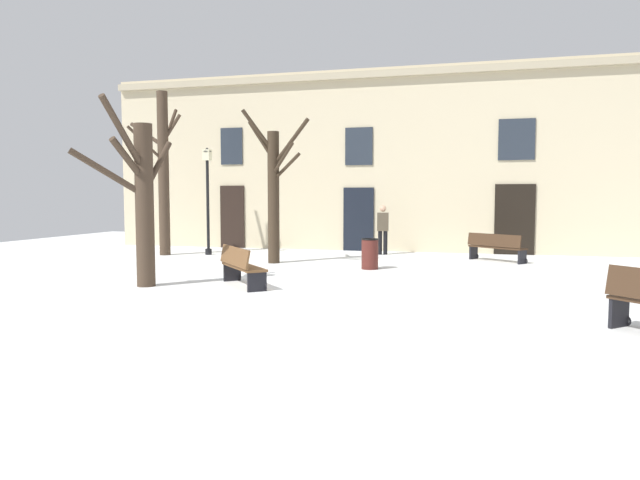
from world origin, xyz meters
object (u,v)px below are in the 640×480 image
tree_center (274,189)px  bench_near_lamp (241,266)px  tree_foreground (142,196)px  person_by_shop_door (383,227)px  tree_left_of_center (163,170)px  streetlamp (208,189)px  litter_bin (370,254)px  bench_by_litter_bin (496,247)px

tree_center → bench_near_lamp: (0.76, -4.33, -1.72)m
tree_foreground → person_by_shop_door: 9.16m
tree_center → tree_left_of_center: size_ratio=0.82×
tree_foreground → streetlamp: 6.82m
tree_left_of_center → litter_bin: size_ratio=6.54×
bench_near_lamp → person_by_shop_door: size_ratio=1.02×
tree_left_of_center → streetlamp: (1.40, 0.43, -0.63)m
tree_center → litter_bin: tree_center is taller
streetlamp → bench_by_litter_bin: 9.45m
tree_left_of_center → tree_center: bearing=-16.6°
tree_left_of_center → tree_foreground: bearing=-63.8°
tree_foreground → person_by_shop_door: size_ratio=2.39×
tree_foreground → litter_bin: size_ratio=4.80×
litter_bin → bench_by_litter_bin: size_ratio=0.48×
bench_by_litter_bin → tree_center: bearing=54.9°
person_by_shop_door → streetlamp: bearing=7.6°
tree_foreground → streetlamp: bearing=104.0°
person_by_shop_door → bench_by_litter_bin: bearing=153.8°
tree_center → litter_bin: size_ratio=5.39×
tree_foreground → streetlamp: tree_foreground is taller
tree_left_of_center → bench_near_lamp: (5.10, -5.62, -2.38)m
tree_left_of_center → bench_by_litter_bin: 10.97m
tree_center → tree_left_of_center: bearing=163.4°
streetlamp → bench_by_litter_bin: streetlamp is taller
tree_foreground → bench_by_litter_bin: size_ratio=2.31×
streetlamp → tree_left_of_center: bearing=-162.7°
streetlamp → bench_by_litter_bin: size_ratio=2.08×
tree_foreground → bench_near_lamp: bearing=15.2°
litter_bin → person_by_shop_door: size_ratio=0.50×
tree_center → streetlamp: size_ratio=1.24×
bench_near_lamp → streetlamp: bearing=-9.4°
litter_bin → person_by_shop_door: (-0.25, 3.95, 0.50)m
bench_by_litter_bin → bench_near_lamp: size_ratio=1.02×
tree_center → bench_by_litter_bin: size_ratio=2.59×
tree_left_of_center → person_by_shop_door: bearing=15.7°
tree_left_of_center → streetlamp: 1.59m
litter_bin → bench_near_lamp: bearing=-121.2°
person_by_shop_door → litter_bin: bearing=86.0°
litter_bin → person_by_shop_door: 3.99m
bench_near_lamp → person_by_shop_door: person_by_shop_door is taller
tree_left_of_center → bench_near_lamp: bearing=-47.8°
bench_by_litter_bin → streetlamp: bearing=38.8°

